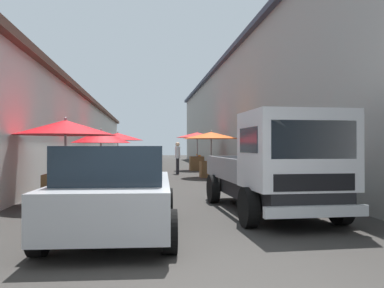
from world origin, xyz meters
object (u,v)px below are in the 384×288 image
Objects in this scene: fruit_stall_far_right at (211,142)px; fruit_stall_mid_lane at (197,141)px; vendor_by_crates at (178,156)px; hatchback_car at (117,189)px; fruit_stall_far_left at (117,140)px; delivery_truck at (281,167)px; parked_scooter at (115,167)px; fruit_stall_near_right at (101,141)px; fruit_stall_near_left at (65,138)px.

fruit_stall_mid_lane is (5.30, -0.06, 0.08)m from fruit_stall_far_right.
hatchback_car is at bearing 171.26° from vendor_by_crates.
delivery_truck is at bearing -162.74° from fruit_stall_far_left.
parked_scooter is (-3.75, 4.51, -1.29)m from fruit_stall_mid_lane.
vendor_by_crates reaches higher than parked_scooter.
fruit_stall_far_right reaches higher than delivery_truck.
vendor_by_crates is at bearing -8.74° from hatchback_car.
fruit_stall_far_left is 1.95m from parked_scooter.
fruit_stall_far_left is (3.00, 4.47, 0.10)m from fruit_stall_far_right.
fruit_stall_far_right is at bearing -1.69° from delivery_truck.
hatchback_car is at bearing -171.96° from fruit_stall_near_right.
hatchback_car is at bearing 168.05° from fruit_stall_mid_lane.
fruit_stall_near_left is 0.97× the size of fruit_stall_far_right.
fruit_stall_near_left is 5.47m from fruit_stall_near_right.
fruit_stall_near_left is at bearing 177.23° from fruit_stall_far_left.
parked_scooter is (12.86, 1.00, -0.29)m from hatchback_car.
delivery_truck is 3.01× the size of vendor_by_crates.
fruit_stall_near_right is 9.20m from delivery_truck.
fruit_stall_far_left is at bearing 116.90° from fruit_stall_mid_lane.
delivery_truck is (-2.58, -4.68, -0.61)m from fruit_stall_near_left.
hatchback_car is at bearing 106.26° from delivery_truck.
hatchback_car is (-3.50, -1.54, -0.92)m from fruit_stall_near_left.
vendor_by_crates is 3.28m from parked_scooter.
fruit_stall_mid_lane reaches higher than hatchback_car.
fruit_stall_far_left is 1.61× the size of vendor_by_crates.
fruit_stall_far_right is (7.80, -4.99, 0.00)m from fruit_stall_near_left.
fruit_stall_mid_lane reaches higher than fruit_stall_far_right.
fruit_stall_mid_lane is at bearing -21.08° from fruit_stall_near_left.
fruit_stall_near_right is 0.46× the size of delivery_truck.
fruit_stall_mid_lane is (13.11, -5.05, 0.08)m from fruit_stall_near_left.
fruit_stall_mid_lane is 0.95× the size of fruit_stall_far_left.
fruit_stall_far_right is at bearing -16.99° from hatchback_car.
fruit_stall_far_left is at bearing 17.26° from delivery_truck.
fruit_stall_mid_lane is 1.53× the size of vendor_by_crates.
parked_scooter is at bearing 19.15° from delivery_truck.
delivery_truck is 12.66m from parked_scooter.
fruit_stall_far_left reaches higher than vendor_by_crates.
fruit_stall_far_left is 0.67× the size of hatchback_car.
vendor_by_crates is (-2.85, 1.40, -0.78)m from fruit_stall_mid_lane.
fruit_stall_far_left is 1.58× the size of parked_scooter.
parked_scooter is at bearing 70.75° from fruit_stall_far_right.
fruit_stall_near_left is 9.26m from fruit_stall_far_right.
fruit_stall_mid_lane is 5.08m from fruit_stall_far_left.
fruit_stall_near_left is 0.99× the size of fruit_stall_mid_lane.
parked_scooter is at bearing -3.90° from fruit_stall_near_right.
vendor_by_crates is at bearing -74.03° from parked_scooter.
fruit_stall_near_left is 5.38m from delivery_truck.
delivery_truck reaches higher than hatchback_car.
fruit_stall_far_right is 1.02× the size of fruit_stall_mid_lane.
fruit_stall_near_right is 1.40× the size of vendor_by_crates.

